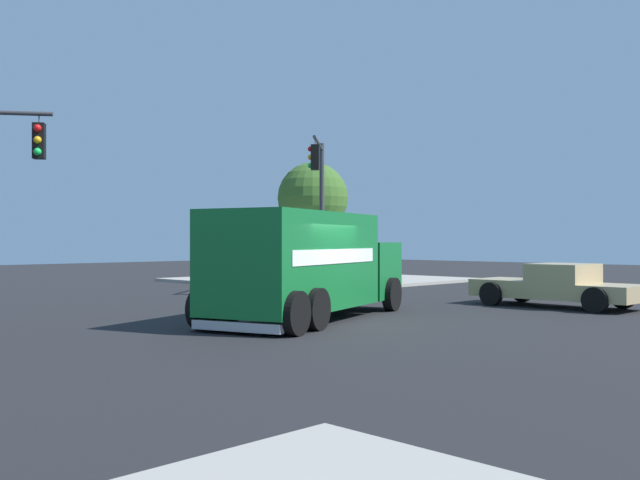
# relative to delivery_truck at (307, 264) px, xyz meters

# --- Properties ---
(ground_plane) EXTENTS (100.00, 100.00, 0.00)m
(ground_plane) POSITION_rel_delivery_truck_xyz_m (0.34, 0.88, -1.47)
(ground_plane) COLOR black
(sidewalk_corner_near) EXTENTS (12.28, 12.28, 0.14)m
(sidewalk_corner_near) POSITION_rel_delivery_truck_xyz_m (-13.05, -12.52, -1.40)
(sidewalk_corner_near) COLOR #9E998E
(sidewalk_corner_near) RESTS_ON ground
(delivery_truck) EXTENTS (8.08, 4.93, 2.83)m
(delivery_truck) POSITION_rel_delivery_truck_xyz_m (0.00, 0.00, 0.00)
(delivery_truck) COLOR #146B2D
(delivery_truck) RESTS_ON ground
(traffic_light_secondary) EXTENTS (2.89, 2.47, 6.06)m
(traffic_light_secondary) POSITION_rel_delivery_truck_xyz_m (-7.05, -6.56, 2.61)
(traffic_light_secondary) COLOR #38383D
(traffic_light_secondary) RESTS_ON sidewalk_corner_near
(pickup_tan) EXTENTS (2.28, 5.21, 1.38)m
(pickup_tan) POSITION_rel_delivery_truck_xyz_m (-8.02, 3.10, -0.75)
(pickup_tan) COLOR tan
(pickup_tan) RESTS_ON ground
(pedestrian_near_corner) EXTENTS (0.36, 0.48, 1.73)m
(pedestrian_near_corner) POSITION_rel_delivery_truck_xyz_m (-11.58, -15.54, -0.34)
(pedestrian_near_corner) COLOR gray
(pedestrian_near_corner) RESTS_ON sidewalk_corner_near
(pedestrian_crossing) EXTENTS (0.52, 0.28, 1.65)m
(pedestrian_crossing) POSITION_rel_delivery_truck_xyz_m (-12.71, -16.15, -0.40)
(pedestrian_crossing) COLOR #4C4C51
(pedestrian_crossing) RESTS_ON sidewalk_corner_near
(picket_fence_run) EXTENTS (5.86, 0.05, 0.95)m
(picket_fence_run) POSITION_rel_delivery_truck_xyz_m (-13.05, -18.41, -0.85)
(picket_fence_run) COLOR white
(picket_fence_run) RESTS_ON sidewalk_corner_near
(shade_tree_near) EXTENTS (3.88, 3.88, 6.28)m
(shade_tree_near) POSITION_rel_delivery_truck_xyz_m (-14.03, -14.04, 2.99)
(shade_tree_near) COLOR brown
(shade_tree_near) RESTS_ON sidewalk_corner_near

